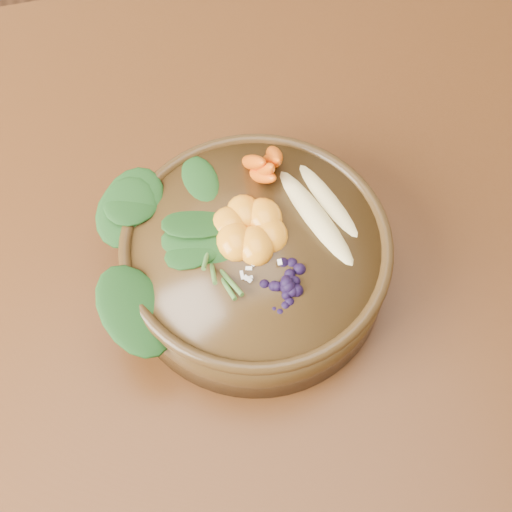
{
  "coord_description": "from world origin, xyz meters",
  "views": [
    {
      "loc": [
        -0.1,
        -0.38,
        1.44
      ],
      "look_at": [
        -0.02,
        -0.04,
        0.8
      ],
      "focal_mm": 50.0,
      "sensor_mm": 36.0,
      "label": 1
    }
  ],
  "objects_px": {
    "blueberry_pile": "(287,277)",
    "dining_table": "(267,281)",
    "carrot_cluster": "(264,149)",
    "kale_heap": "(191,207)",
    "mandarin_cluster": "(249,222)",
    "stoneware_bowl": "(256,261)",
    "banana_halves": "(323,201)"
  },
  "relations": [
    {
      "from": "dining_table",
      "to": "kale_heap",
      "type": "distance_m",
      "value": 0.2
    },
    {
      "from": "stoneware_bowl",
      "to": "kale_heap",
      "type": "height_order",
      "value": "kale_heap"
    },
    {
      "from": "banana_halves",
      "to": "mandarin_cluster",
      "type": "bearing_deg",
      "value": 170.25
    },
    {
      "from": "blueberry_pile",
      "to": "stoneware_bowl",
      "type": "bearing_deg",
      "value": 108.02
    },
    {
      "from": "stoneware_bowl",
      "to": "mandarin_cluster",
      "type": "height_order",
      "value": "mandarin_cluster"
    },
    {
      "from": "dining_table",
      "to": "stoneware_bowl",
      "type": "bearing_deg",
      "value": -121.05
    },
    {
      "from": "dining_table",
      "to": "blueberry_pile",
      "type": "relative_size",
      "value": 12.64
    },
    {
      "from": "stoneware_bowl",
      "to": "blueberry_pile",
      "type": "xyz_separation_m",
      "value": [
        0.02,
        -0.05,
        0.06
      ]
    },
    {
      "from": "kale_heap",
      "to": "mandarin_cluster",
      "type": "height_order",
      "value": "kale_heap"
    },
    {
      "from": "stoneware_bowl",
      "to": "dining_table",
      "type": "bearing_deg",
      "value": 58.95
    },
    {
      "from": "carrot_cluster",
      "to": "mandarin_cluster",
      "type": "bearing_deg",
      "value": -129.81
    },
    {
      "from": "carrot_cluster",
      "to": "mandarin_cluster",
      "type": "xyz_separation_m",
      "value": [
        -0.03,
        -0.07,
        -0.02
      ]
    },
    {
      "from": "stoneware_bowl",
      "to": "kale_heap",
      "type": "relative_size",
      "value": 1.53
    },
    {
      "from": "dining_table",
      "to": "carrot_cluster",
      "type": "distance_m",
      "value": 0.21
    },
    {
      "from": "dining_table",
      "to": "mandarin_cluster",
      "type": "bearing_deg",
      "value": -140.7
    },
    {
      "from": "blueberry_pile",
      "to": "dining_table",
      "type": "bearing_deg",
      "value": 86.83
    },
    {
      "from": "mandarin_cluster",
      "to": "dining_table",
      "type": "bearing_deg",
      "value": 39.3
    },
    {
      "from": "carrot_cluster",
      "to": "blueberry_pile",
      "type": "relative_size",
      "value": 0.6
    },
    {
      "from": "banana_halves",
      "to": "carrot_cluster",
      "type": "bearing_deg",
      "value": 113.06
    },
    {
      "from": "kale_heap",
      "to": "mandarin_cluster",
      "type": "bearing_deg",
      "value": -26.63
    },
    {
      "from": "kale_heap",
      "to": "banana_halves",
      "type": "bearing_deg",
      "value": -8.39
    },
    {
      "from": "banana_halves",
      "to": "dining_table",
      "type": "bearing_deg",
      "value": 150.64
    },
    {
      "from": "kale_heap",
      "to": "banana_halves",
      "type": "height_order",
      "value": "kale_heap"
    },
    {
      "from": "carrot_cluster",
      "to": "banana_halves",
      "type": "height_order",
      "value": "carrot_cluster"
    },
    {
      "from": "stoneware_bowl",
      "to": "banana_halves",
      "type": "xyz_separation_m",
      "value": [
        0.08,
        0.02,
        0.05
      ]
    },
    {
      "from": "banana_halves",
      "to": "blueberry_pile",
      "type": "height_order",
      "value": "blueberry_pile"
    },
    {
      "from": "kale_heap",
      "to": "banana_halves",
      "type": "distance_m",
      "value": 0.13
    },
    {
      "from": "dining_table",
      "to": "mandarin_cluster",
      "type": "height_order",
      "value": "mandarin_cluster"
    },
    {
      "from": "carrot_cluster",
      "to": "blueberry_pile",
      "type": "distance_m",
      "value": 0.14
    },
    {
      "from": "stoneware_bowl",
      "to": "banana_halves",
      "type": "bearing_deg",
      "value": 17.9
    },
    {
      "from": "mandarin_cluster",
      "to": "kale_heap",
      "type": "bearing_deg",
      "value": 153.37
    },
    {
      "from": "kale_heap",
      "to": "carrot_cluster",
      "type": "relative_size",
      "value": 2.37
    }
  ]
}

